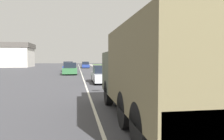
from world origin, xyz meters
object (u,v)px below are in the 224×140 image
(car_second_ahead, at_px, (70,69))
(car_fourth_ahead, at_px, (85,65))
(car_third_ahead, at_px, (68,67))
(military_truck, at_px, (152,71))
(pickup_truck, at_px, (214,82))
(car_nearest_ahead, at_px, (102,75))

(car_second_ahead, distance_m, car_fourth_ahead, 23.04)
(car_third_ahead, relative_size, car_fourth_ahead, 1.02)
(military_truck, xyz_separation_m, car_third_ahead, (-3.96, 32.22, -0.95))
(military_truck, relative_size, car_fourth_ahead, 1.72)
(pickup_truck, bearing_deg, military_truck, -141.38)
(car_nearest_ahead, relative_size, pickup_truck, 0.82)
(car_nearest_ahead, distance_m, car_third_ahead, 19.97)
(car_third_ahead, height_order, pickup_truck, pickup_truck)
(car_third_ahead, bearing_deg, car_fourth_ahead, 76.26)
(car_nearest_ahead, distance_m, car_second_ahead, 11.94)
(military_truck, bearing_deg, car_nearest_ahead, 91.07)
(car_nearest_ahead, relative_size, car_third_ahead, 1.00)
(car_second_ahead, distance_m, car_third_ahead, 8.13)
(car_nearest_ahead, xyz_separation_m, car_fourth_ahead, (-0.12, 34.34, -0.00))
(car_third_ahead, height_order, car_fourth_ahead, car_third_ahead)
(military_truck, xyz_separation_m, car_nearest_ahead, (-0.24, 12.60, -1.02))
(car_second_ahead, bearing_deg, pickup_truck, -67.25)
(car_fourth_ahead, height_order, pickup_truck, pickup_truck)
(car_third_ahead, bearing_deg, car_second_ahead, -86.15)
(car_nearest_ahead, bearing_deg, car_fourth_ahead, 90.21)
(car_fourth_ahead, xyz_separation_m, pickup_truck, (5.38, -42.94, 0.16))
(car_second_ahead, relative_size, car_fourth_ahead, 1.00)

